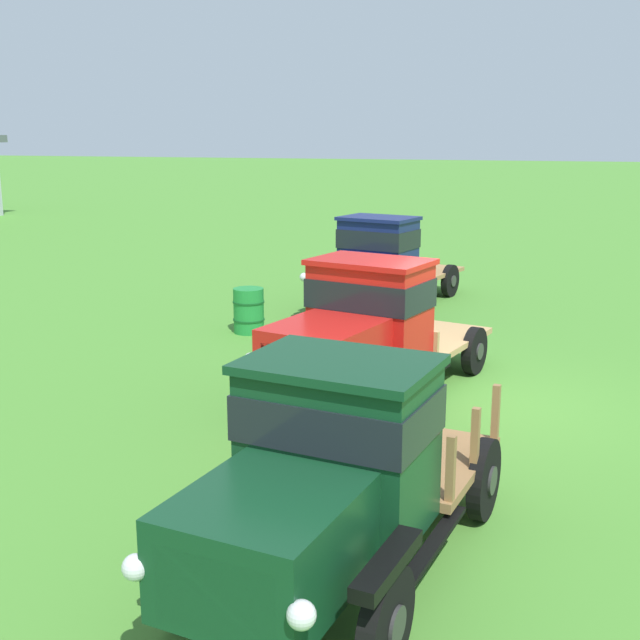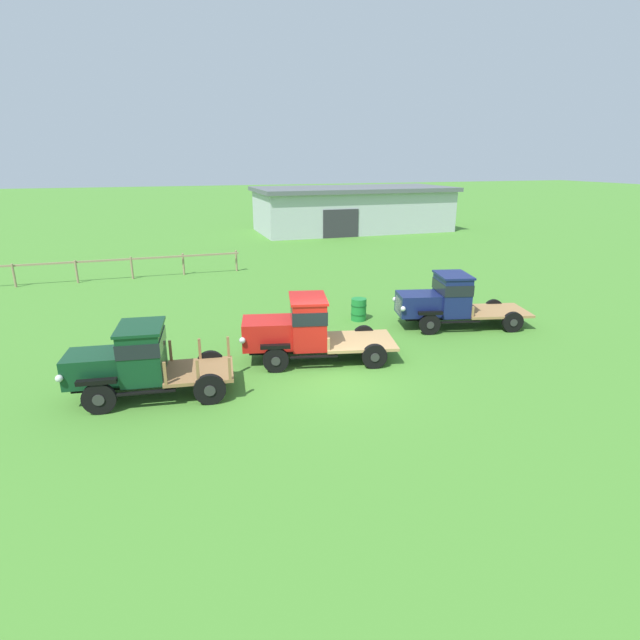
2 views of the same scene
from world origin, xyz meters
name	(u,v)px [view 1 (image 1 of 2)]	position (x,y,z in m)	size (l,w,h in m)	color
ground_plane	(473,401)	(0.00, 0.00, 0.00)	(240.00, 240.00, 0.00)	#47842D
vintage_truck_foreground_near	(329,475)	(-5.76, 0.46, 1.12)	(4.76, 2.41, 2.12)	black
vintage_truck_second_in_line	(364,331)	(-0.56, 1.63, 1.13)	(5.39, 2.93, 2.20)	black
vintage_truck_midrow_center	(375,263)	(5.97, 3.22, 1.11)	(5.57, 2.95, 2.17)	black
oil_drum_beside_row	(249,311)	(2.92, 5.09, 0.47)	(0.66, 0.66, 0.94)	#1E7F33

